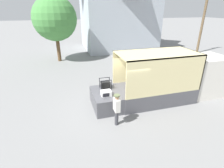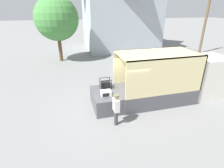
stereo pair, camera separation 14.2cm
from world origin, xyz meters
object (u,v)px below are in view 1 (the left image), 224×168
at_px(microwave, 106,93).
at_px(box_truck, 181,81).
at_px(portable_generator, 106,85).
at_px(utility_pole, 203,22).
at_px(street_tree, 55,19).
at_px(worker_person, 117,107).

bearing_deg(microwave, box_truck, 4.58).
xyz_separation_m(portable_generator, utility_pole, (14.05, 8.93, 2.51)).
height_order(microwave, street_tree, street_tree).
relative_size(box_truck, portable_generator, 11.03).
bearing_deg(box_truck, microwave, -175.42).
bearing_deg(street_tree, portable_generator, -75.76).
distance_m(microwave, worker_person, 1.37).
bearing_deg(street_tree, utility_pole, -3.65).
bearing_deg(worker_person, microwave, 96.70).
xyz_separation_m(worker_person, street_tree, (-2.49, 12.24, 3.24)).
xyz_separation_m(box_truck, utility_pole, (9.35, 9.43, 2.64)).
distance_m(worker_person, street_tree, 12.91).
relative_size(portable_generator, street_tree, 0.10).
bearing_deg(portable_generator, worker_person, -91.23).
bearing_deg(street_tree, worker_person, -78.53).
relative_size(microwave, worker_person, 0.33).
height_order(box_truck, worker_person, box_truck).
distance_m(microwave, utility_pole, 17.51).
relative_size(box_truck, worker_person, 4.28).
xyz_separation_m(utility_pole, street_tree, (-16.59, 1.06, 0.57)).
distance_m(utility_pole, street_tree, 16.63).
distance_m(portable_generator, worker_person, 2.26).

